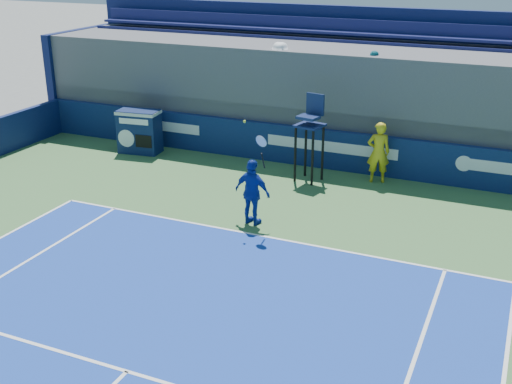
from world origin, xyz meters
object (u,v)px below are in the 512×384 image
at_px(ball_person, 378,152).
at_px(match_clock, 139,130).
at_px(umpire_chair, 310,129).
at_px(tennis_player, 253,192).

height_order(ball_person, match_clock, ball_person).
relative_size(ball_person, umpire_chair, 0.70).
relative_size(match_clock, umpire_chair, 0.56).
relative_size(umpire_chair, tennis_player, 0.96).
relative_size(match_clock, tennis_player, 0.54).
height_order(match_clock, tennis_player, tennis_player).
bearing_deg(umpire_chair, tennis_player, -93.87).
bearing_deg(match_clock, ball_person, 2.59).
distance_m(ball_person, tennis_player, 4.57).
xyz_separation_m(ball_person, umpire_chair, (-1.81, -0.64, 0.64)).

